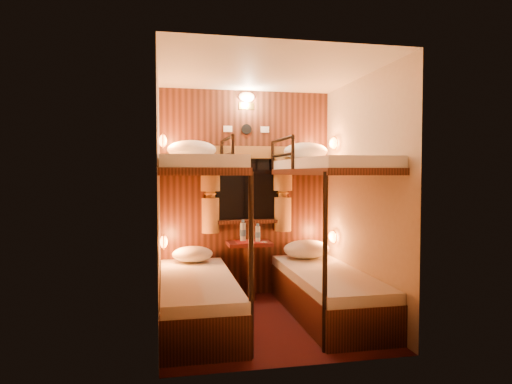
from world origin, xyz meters
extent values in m
plane|color=#340F0E|center=(0.00, 0.00, 0.00)|extent=(2.10, 2.10, 0.00)
plane|color=silver|center=(0.00, 0.00, 2.40)|extent=(2.10, 2.10, 0.00)
plane|color=#C6B293|center=(0.00, 1.05, 1.20)|extent=(2.40, 0.00, 2.40)
plane|color=#C6B293|center=(0.00, -1.05, 1.20)|extent=(2.40, 0.00, 2.40)
plane|color=#C6B293|center=(-1.00, 0.00, 1.20)|extent=(0.00, 2.40, 2.40)
plane|color=#C6B293|center=(1.00, 0.00, 1.20)|extent=(0.00, 2.40, 2.40)
cube|color=black|center=(0.00, 1.04, 1.20)|extent=(2.00, 0.03, 2.40)
cube|color=black|center=(-0.65, 0.07, 0.17)|extent=(0.70, 1.90, 0.35)
cube|color=silver|center=(-0.65, 0.07, 0.40)|extent=(0.68, 1.88, 0.10)
cube|color=black|center=(-0.65, 0.07, 1.45)|extent=(0.70, 1.90, 0.06)
cube|color=silver|center=(-0.65, 0.07, 1.53)|extent=(0.68, 1.88, 0.10)
cylinder|color=black|center=(-0.30, -0.83, 0.72)|extent=(0.04, 0.04, 1.45)
cylinder|color=black|center=(-0.30, 0.95, 1.64)|extent=(0.04, 0.04, 0.32)
cylinder|color=black|center=(-0.30, 0.10, 1.64)|extent=(0.04, 0.04, 0.32)
cylinder|color=black|center=(-0.30, 0.53, 1.80)|extent=(0.04, 0.85, 0.04)
cylinder|color=black|center=(-0.30, 0.53, 1.63)|extent=(0.03, 0.85, 0.03)
cube|color=black|center=(0.65, 0.07, 0.17)|extent=(0.70, 1.90, 0.35)
cube|color=silver|center=(0.65, 0.07, 0.40)|extent=(0.68, 1.88, 0.10)
cube|color=black|center=(0.65, 0.07, 1.45)|extent=(0.70, 1.90, 0.06)
cube|color=silver|center=(0.65, 0.07, 1.53)|extent=(0.68, 1.88, 0.10)
cylinder|color=black|center=(0.30, -0.83, 0.72)|extent=(0.04, 0.04, 1.45)
cylinder|color=black|center=(0.30, 0.95, 1.64)|extent=(0.04, 0.04, 0.32)
cylinder|color=black|center=(0.30, 0.10, 1.64)|extent=(0.04, 0.04, 0.32)
cylinder|color=black|center=(0.30, 0.53, 1.80)|extent=(0.04, 0.85, 0.04)
cylinder|color=black|center=(0.30, 0.53, 1.63)|extent=(0.03, 0.85, 0.03)
cube|color=black|center=(0.00, 1.02, 1.25)|extent=(0.98, 0.02, 0.78)
cube|color=black|center=(0.00, 1.01, 1.25)|extent=(0.90, 0.01, 0.70)
cube|color=black|center=(0.00, 0.97, 0.87)|extent=(1.00, 0.12, 0.04)
cube|color=brown|center=(0.00, 0.98, 1.68)|extent=(1.10, 0.06, 0.14)
cylinder|color=brown|center=(-0.43, 0.97, 1.43)|extent=(0.22, 0.22, 0.40)
cylinder|color=brown|center=(-0.43, 0.97, 1.20)|extent=(0.11, 0.11, 0.12)
cylinder|color=brown|center=(-0.43, 0.97, 0.95)|extent=(0.20, 0.20, 0.40)
torus|color=gold|center=(-0.43, 0.97, 1.20)|extent=(0.14, 0.14, 0.02)
cylinder|color=brown|center=(0.43, 0.97, 1.43)|extent=(0.22, 0.22, 0.40)
cylinder|color=brown|center=(0.43, 0.97, 1.20)|extent=(0.11, 0.11, 0.12)
cylinder|color=brown|center=(0.43, 0.97, 0.95)|extent=(0.20, 0.20, 0.40)
torus|color=gold|center=(0.43, 0.97, 1.20)|extent=(0.14, 0.14, 0.02)
cylinder|color=black|center=(0.00, 1.02, 1.95)|extent=(0.12, 0.02, 0.12)
cube|color=silver|center=(-0.22, 1.02, 1.95)|extent=(0.10, 0.01, 0.07)
cube|color=silver|center=(0.22, 1.02, 1.95)|extent=(0.10, 0.01, 0.07)
cube|color=gold|center=(0.00, 1.02, 2.22)|extent=(0.18, 0.01, 0.08)
ellipsoid|color=#FFCC8C|center=(0.00, 1.00, 2.32)|extent=(0.18, 0.09, 0.11)
ellipsoid|color=orange|center=(-0.96, 0.70, 0.70)|extent=(0.08, 0.20, 0.13)
torus|color=gold|center=(-0.96, 0.70, 0.70)|extent=(0.02, 0.17, 0.17)
ellipsoid|color=orange|center=(-0.96, 0.70, 1.78)|extent=(0.08, 0.20, 0.13)
torus|color=gold|center=(-0.96, 0.70, 1.78)|extent=(0.02, 0.17, 0.17)
ellipsoid|color=orange|center=(0.96, 0.70, 0.70)|extent=(0.08, 0.20, 0.13)
torus|color=gold|center=(0.96, 0.70, 0.70)|extent=(0.02, 0.17, 0.17)
ellipsoid|color=orange|center=(0.96, 0.70, 1.78)|extent=(0.08, 0.20, 0.13)
torus|color=gold|center=(0.96, 0.70, 1.78)|extent=(0.02, 0.17, 0.17)
cube|color=#501612|center=(0.00, 0.85, 0.63)|extent=(0.50, 0.34, 0.04)
cube|color=black|center=(0.00, 0.85, 0.30)|extent=(0.08, 0.30, 0.61)
cube|color=maroon|center=(0.00, 0.85, 0.65)|extent=(0.30, 0.34, 0.01)
cylinder|color=#99BFE5|center=(-0.06, 0.92, 0.76)|extent=(0.07, 0.07, 0.21)
cylinder|color=#3D71B9|center=(-0.06, 0.92, 0.75)|extent=(0.07, 0.07, 0.07)
cylinder|color=#3D71B9|center=(-0.06, 0.92, 0.88)|extent=(0.04, 0.04, 0.03)
cylinder|color=#99BFE5|center=(0.10, 0.84, 0.74)|extent=(0.06, 0.06, 0.18)
cylinder|color=#3D71B9|center=(0.10, 0.84, 0.73)|extent=(0.06, 0.06, 0.06)
cylinder|color=#3D71B9|center=(0.10, 0.84, 0.85)|extent=(0.03, 0.03, 0.03)
cube|color=silver|center=(0.15, 0.78, 0.65)|extent=(0.09, 0.08, 0.01)
cube|color=silver|center=(0.08, 0.94, 0.65)|extent=(0.07, 0.06, 0.00)
ellipsoid|color=silver|center=(-0.65, 0.78, 0.54)|extent=(0.45, 0.32, 0.18)
ellipsoid|color=silver|center=(0.65, 0.73, 0.56)|extent=(0.54, 0.38, 0.21)
ellipsoid|color=silver|center=(-0.65, 0.78, 1.69)|extent=(0.53, 0.38, 0.21)
ellipsoid|color=silver|center=(0.65, 0.78, 1.69)|extent=(0.51, 0.37, 0.20)
camera|label=1|loc=(-0.96, -4.25, 1.44)|focal=32.00mm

